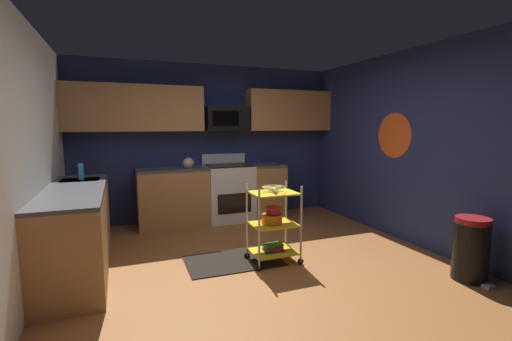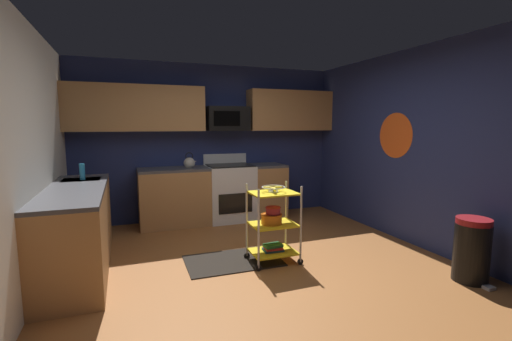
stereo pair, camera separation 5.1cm
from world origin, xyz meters
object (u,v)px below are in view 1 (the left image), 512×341
(kettle, at_px, (188,163))
(trash_can, at_px, (471,249))
(microwave, at_px, (226,119))
(book_stack, at_px, (273,248))
(rolling_cart, at_px, (273,224))
(mixing_bowl_large, at_px, (272,219))
(mixing_bowl_small, at_px, (273,210))
(dish_soap_bottle, at_px, (81,172))
(fruit_bowl, at_px, (274,188))
(oven_range, at_px, (229,192))

(kettle, height_order, trash_can, kettle)
(microwave, relative_size, kettle, 2.65)
(book_stack, xyz_separation_m, kettle, (-0.61, 1.95, 0.83))
(rolling_cart, distance_m, mixing_bowl_large, 0.07)
(kettle, bearing_deg, mixing_bowl_small, -72.71)
(book_stack, distance_m, dish_soap_bottle, 2.54)
(mixing_bowl_small, bearing_deg, rolling_cart, 43.66)
(dish_soap_bottle, bearing_deg, microwave, 22.73)
(kettle, xyz_separation_m, dish_soap_bottle, (-1.47, -0.79, 0.02))
(mixing_bowl_small, bearing_deg, trash_can, -34.82)
(rolling_cart, xyz_separation_m, fruit_bowl, (-0.00, -0.00, 0.42))
(mixing_bowl_small, bearing_deg, book_stack, 43.66)
(mixing_bowl_large, relative_size, mixing_bowl_small, 1.38)
(kettle, bearing_deg, microwave, 9.24)
(microwave, distance_m, fruit_bowl, 2.22)
(rolling_cart, relative_size, mixing_bowl_large, 3.63)
(oven_range, xyz_separation_m, mixing_bowl_large, (-0.08, -1.96, 0.04))
(rolling_cart, bearing_deg, oven_range, 88.43)
(trash_can, bearing_deg, kettle, 126.34)
(book_stack, bearing_deg, oven_range, 88.43)
(rolling_cart, relative_size, kettle, 3.47)
(rolling_cart, bearing_deg, microwave, 88.52)
(oven_range, height_order, kettle, kettle)
(microwave, relative_size, mixing_bowl_small, 3.85)
(oven_range, bearing_deg, mixing_bowl_large, -92.20)
(mixing_bowl_large, relative_size, kettle, 0.95)
(fruit_bowl, relative_size, trash_can, 0.41)
(kettle, bearing_deg, dish_soap_bottle, -151.84)
(fruit_bowl, relative_size, mixing_bowl_large, 1.08)
(book_stack, distance_m, trash_can, 2.08)
(fruit_bowl, bearing_deg, rolling_cart, 45.00)
(mixing_bowl_large, bearing_deg, rolling_cart, 0.00)
(oven_range, xyz_separation_m, kettle, (-0.67, -0.00, 0.52))
(oven_range, distance_m, kettle, 0.84)
(oven_range, relative_size, trash_can, 1.67)
(microwave, height_order, kettle, microwave)
(oven_range, height_order, trash_can, oven_range)
(fruit_bowl, xyz_separation_m, book_stack, (0.00, 0.00, -0.71))
(rolling_cart, xyz_separation_m, mixing_bowl_small, (-0.00, -0.00, 0.17))
(microwave, height_order, rolling_cart, microwave)
(microwave, xyz_separation_m, mixing_bowl_large, (-0.07, -2.06, -1.18))
(microwave, height_order, dish_soap_bottle, microwave)
(oven_range, distance_m, microwave, 1.23)
(oven_range, distance_m, rolling_cart, 1.96)
(microwave, bearing_deg, fruit_bowl, -91.48)
(rolling_cart, bearing_deg, trash_can, -34.96)
(mixing_bowl_large, bearing_deg, kettle, 106.84)
(oven_range, height_order, mixing_bowl_small, oven_range)
(dish_soap_bottle, distance_m, trash_can, 4.51)
(microwave, xyz_separation_m, kettle, (-0.67, -0.11, -0.70))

